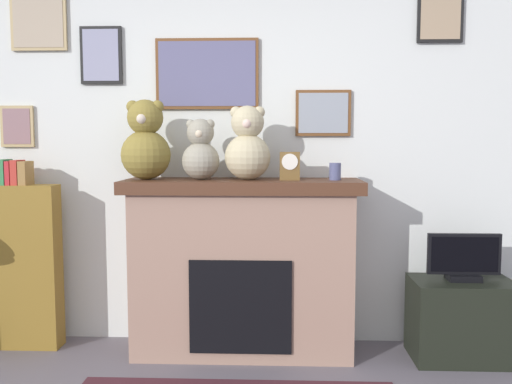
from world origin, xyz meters
TOP-DOWN VIEW (x-y plane):
  - back_wall at (-0.00, 2.00)m, footprint 5.20×0.15m
  - fireplace at (0.19, 1.71)m, footprint 1.53×0.52m
  - bookshelf at (-1.31, 1.74)m, footprint 0.50×0.16m
  - tv_stand at (1.60, 1.64)m, footprint 0.63×0.40m
  - television at (1.60, 1.64)m, footprint 0.46×0.14m
  - candle_jar at (0.78, 1.69)m, footprint 0.08×0.08m
  - mantel_clock at (0.49, 1.69)m, footprint 0.13×0.10m
  - teddy_bear_tan at (-0.44, 1.69)m, footprint 0.32×0.32m
  - teddy_bear_grey at (-0.08, 1.69)m, footprint 0.24×0.24m
  - teddy_bear_cream at (0.22, 1.69)m, footprint 0.29×0.29m

SIDE VIEW (x-z plane):
  - tv_stand at x=1.60m, z-range 0.00..0.51m
  - fireplace at x=0.19m, z-range 0.01..1.16m
  - bookshelf at x=-1.31m, z-range -0.05..1.23m
  - television at x=1.60m, z-range 0.50..0.80m
  - candle_jar at x=0.78m, z-range 1.15..1.26m
  - mantel_clock at x=0.49m, z-range 1.15..1.33m
  - back_wall at x=0.00m, z-range 0.01..2.61m
  - teddy_bear_grey at x=-0.08m, z-range 1.13..1.52m
  - teddy_bear_cream at x=0.22m, z-range 1.13..1.60m
  - teddy_bear_tan at x=-0.44m, z-range 1.12..1.64m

